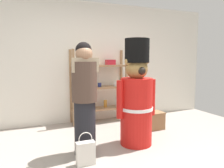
{
  "coord_description": "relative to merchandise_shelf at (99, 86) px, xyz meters",
  "views": [
    {
      "loc": [
        -1.13,
        -2.46,
        1.36
      ],
      "look_at": [
        0.06,
        0.51,
        1.0
      ],
      "focal_mm": 34.64,
      "sensor_mm": 36.0,
      "label": 1
    }
  ],
  "objects": [
    {
      "name": "ground_plane",
      "position": [
        -0.36,
        -1.98,
        -0.8
      ],
      "size": [
        6.4,
        6.4,
        0.0
      ],
      "primitive_type": "plane",
      "color": "#9E9389"
    },
    {
      "name": "back_wall",
      "position": [
        -0.36,
        0.22,
        0.5
      ],
      "size": [
        6.4,
        0.12,
        2.6
      ],
      "primitive_type": "cube",
      "color": "silver",
      "rests_on": "ground_plane"
    },
    {
      "name": "merchandise_shelf",
      "position": [
        0.0,
        0.0,
        0.0
      ],
      "size": [
        1.23,
        0.35,
        1.58
      ],
      "color": "#93704C",
      "rests_on": "ground_plane"
    },
    {
      "name": "teddy_bear_guard",
      "position": [
        0.13,
        -1.45,
        -0.04
      ],
      "size": [
        0.68,
        0.52,
        1.68
      ],
      "color": "red",
      "rests_on": "ground_plane"
    },
    {
      "name": "person_shopper",
      "position": [
        -0.72,
        -1.5,
        0.04
      ],
      "size": [
        0.38,
        0.36,
        1.61
      ],
      "color": "black",
      "rests_on": "ground_plane"
    },
    {
      "name": "shopping_bag",
      "position": [
        -0.81,
        -1.83,
        -0.63
      ],
      "size": [
        0.24,
        0.1,
        0.44
      ],
      "color": "silver",
      "rests_on": "ground_plane"
    },
    {
      "name": "display_crate",
      "position": [
        0.84,
        -0.89,
        -0.63
      ],
      "size": [
        0.35,
        0.3,
        0.34
      ],
      "color": "olive",
      "rests_on": "ground_plane"
    }
  ]
}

